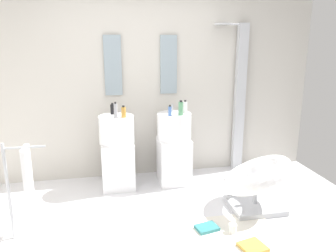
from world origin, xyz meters
name	(u,v)px	position (x,y,z in m)	size (l,w,h in m)	color
ground_plane	(164,238)	(0.00, 0.00, -0.02)	(4.80, 3.60, 0.04)	silver
rear_partition	(141,81)	(0.00, 1.65, 1.30)	(4.80, 0.10, 2.60)	beige
pedestal_sink_left	(117,151)	(-0.36, 1.22, 0.48)	(0.43, 0.43, 1.03)	white
pedestal_sink_right	(174,147)	(0.36, 1.22, 0.48)	(0.43, 0.43, 1.03)	white
vanity_mirror_left	(113,66)	(-0.36, 1.58, 1.51)	(0.22, 0.03, 0.76)	#8C9EA8
vanity_mirror_right	(169,65)	(0.36, 1.58, 1.51)	(0.22, 0.03, 0.76)	#8C9EA8
shower_column	(239,95)	(1.36, 1.53, 1.08)	(0.49, 0.24, 2.05)	#B7BABF
lounge_chair	(256,179)	(1.10, 0.35, 0.35)	(1.07, 1.07, 0.65)	#B7BABF
towel_rack	(24,176)	(-1.25, 0.25, 0.63)	(0.37, 0.22, 0.95)	#B7BABF
area_rug	(235,240)	(0.64, -0.19, 0.01)	(0.93, 0.87, 0.01)	white
magazine_ochre	(253,247)	(0.75, -0.36, 0.03)	(0.21, 0.21, 0.03)	gold
magazine_teal	(207,228)	(0.44, 0.02, 0.03)	(0.21, 0.16, 0.03)	teal
coffee_mug	(233,228)	(0.67, -0.08, 0.05)	(0.08, 0.08, 0.09)	white
soap_bottle_grey	(116,111)	(-0.37, 1.10, 1.02)	(0.04, 0.04, 0.20)	#99999E
soap_bottle_blue	(170,111)	(0.28, 1.09, 0.99)	(0.04, 0.04, 0.14)	#4C72B7
soap_bottle_amber	(124,112)	(-0.28, 1.12, 1.00)	(0.06, 0.06, 0.15)	#C68C38
soap_bottle_white	(185,107)	(0.51, 1.22, 1.01)	(0.05, 0.05, 0.16)	white
soap_bottle_black	(112,109)	(-0.40, 1.33, 1.00)	(0.05, 0.05, 0.14)	black
soap_bottle_green	(181,108)	(0.42, 1.11, 1.02)	(0.06, 0.06, 0.18)	#59996B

